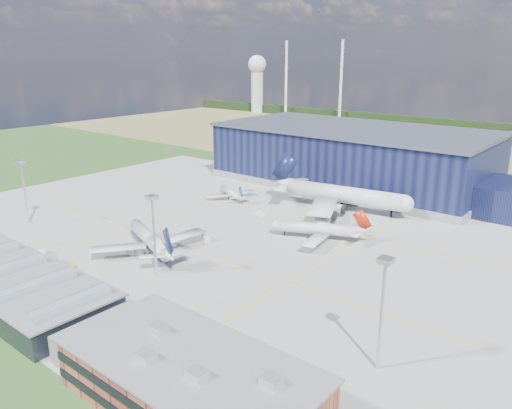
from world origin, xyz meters
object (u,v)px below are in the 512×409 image
at_px(airliner_regional, 231,190).
at_px(gse_tug_c, 316,197).
at_px(airliner_widebody, 345,186).
at_px(light_mast_east, 383,296).
at_px(airstair, 48,260).
at_px(gse_van_a, 136,251).
at_px(gse_cart_b, 260,213).
at_px(car_b, 161,331).
at_px(hangar, 357,159).
at_px(gse_van_b, 206,237).
at_px(gse_tug_a, 69,268).
at_px(light_mast_west, 23,182).
at_px(ops_building, 190,382).
at_px(light_mast_center, 153,223).
at_px(airliner_red, 316,223).
at_px(airliner_navy, 149,232).

distance_m(airliner_regional, gse_tug_c, 35.70).
bearing_deg(airliner_widebody, light_mast_east, -64.94).
xyz_separation_m(light_mast_east, airstair, (-94.86, -14.79, -13.73)).
relative_size(gse_van_a, gse_tug_c, 1.68).
bearing_deg(airstair, gse_cart_b, 53.00).
distance_m(gse_van_a, car_b, 47.03).
xyz_separation_m(hangar, gse_van_b, (-2.11, -96.69, -10.65)).
bearing_deg(gse_tug_a, airliner_regional, 92.44).
xyz_separation_m(light_mast_west, car_b, (92.86, -18.00, -14.88)).
height_order(light_mast_west, gse_cart_b, light_mast_west).
relative_size(ops_building, car_b, 13.70).
distance_m(gse_van_b, car_b, 56.22).
relative_size(hangar, airliner_regional, 6.46).
distance_m(gse_van_b, gse_cart_b, 31.93).
bearing_deg(gse_tug_c, airliner_widebody, -16.13).
height_order(airliner_widebody, car_b, airliner_widebody).
distance_m(light_mast_west, gse_van_a, 54.97).
distance_m(light_mast_center, gse_tug_a, 29.34).
height_order(gse_tug_a, car_b, gse_tug_a).
relative_size(light_mast_center, car_b, 6.85).
bearing_deg(gse_cart_b, light_mast_east, -110.21).
height_order(light_mast_east, gse_tug_a, light_mast_east).
xyz_separation_m(light_mast_west, light_mast_center, (70.00, 0.00, 0.00)).
relative_size(ops_building, gse_van_a, 9.57).
height_order(airliner_red, car_b, airliner_red).
distance_m(light_mast_west, airliner_widebody, 116.15).
bearing_deg(airliner_red, ops_building, 83.61).
bearing_deg(airliner_regional, gse_tug_c, -117.74).
height_order(airliner_regional, gse_van_a, airliner_regional).
height_order(ops_building, light_mast_east, light_mast_east).
xyz_separation_m(light_mast_center, gse_cart_b, (-12.32, 59.90, -14.75)).
distance_m(hangar, gse_tug_c, 34.61).
distance_m(gse_tug_a, gse_van_a, 19.93).
xyz_separation_m(hangar, gse_cart_b, (-5.13, -64.90, -10.93)).
distance_m(light_mast_west, gse_van_b, 68.44).
bearing_deg(gse_tug_a, light_mast_center, 23.53).
relative_size(light_mast_west, airliner_widebody, 0.39).
bearing_deg(airliner_regional, airliner_widebody, -137.49).
bearing_deg(light_mast_center, gse_cart_b, 101.62).
distance_m(light_mast_east, car_b, 48.18).
bearing_deg(airliner_red, airliner_regional, -43.50).
height_order(gse_tug_a, gse_cart_b, gse_tug_a).
relative_size(gse_van_b, airstair, 0.79).
bearing_deg(hangar, car_b, -78.12).
bearing_deg(hangar, gse_cart_b, -94.52).
relative_size(gse_tug_a, gse_van_b, 0.84).
distance_m(ops_building, car_b, 25.55).
distance_m(airliner_navy, gse_tug_a, 25.17).
height_order(gse_van_b, car_b, gse_van_b).
xyz_separation_m(light_mast_center, gse_van_a, (-17.33, 6.42, -14.38)).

